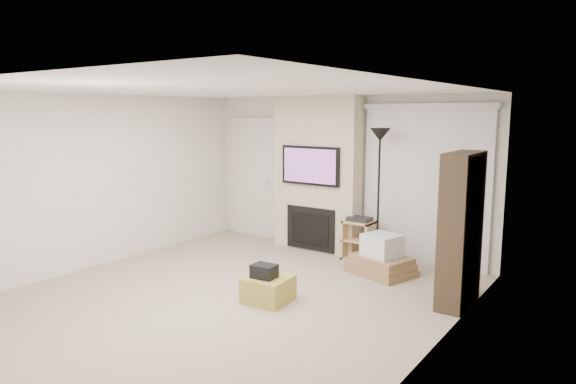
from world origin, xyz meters
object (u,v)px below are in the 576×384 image
Objects in this scene: floor_lamp at (379,158)px; ottoman at (268,289)px; av_stand at (359,237)px; bookshelf at (461,230)px; box_stack at (381,259)px.

ottoman is at bearing -100.20° from floor_lamp.
ottoman is 2.24m from av_stand.
bookshelf reaches higher than ottoman.
floor_lamp is 1.91m from bookshelf.
ottoman is at bearing -147.38° from bookshelf.
av_stand is (0.06, 2.23, 0.20)m from ottoman.
box_stack is 0.55× the size of bookshelf.
box_stack is at bearing 156.34° from bookshelf.
av_stand is 0.66× the size of box_stack.
bookshelf is (1.49, -0.96, -0.69)m from floor_lamp.
floor_lamp is (0.39, 2.17, 1.44)m from ottoman.
floor_lamp reaches higher than ottoman.
floor_lamp reaches higher than av_stand.
ottoman is 0.50× the size of box_stack.
box_stack is at bearing -57.80° from floor_lamp.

